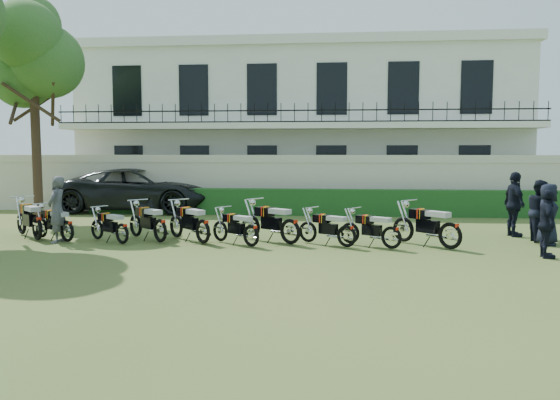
% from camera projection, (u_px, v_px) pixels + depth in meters
% --- Properties ---
extents(ground, '(100.00, 100.00, 0.00)m').
position_uv_depth(ground, '(271.00, 248.00, 13.90)').
color(ground, '#375421').
rests_on(ground, ground).
extents(perimeter_wall, '(30.00, 0.35, 2.30)m').
position_uv_depth(perimeter_wall, '(293.00, 183.00, 21.73)').
color(perimeter_wall, beige).
rests_on(perimeter_wall, ground).
extents(hedge, '(18.00, 0.60, 1.00)m').
position_uv_depth(hedge, '(318.00, 202.00, 20.90)').
color(hedge, '#19471B').
rests_on(hedge, ground).
extents(building, '(20.40, 9.60, 7.40)m').
position_uv_depth(building, '(302.00, 126.00, 27.41)').
color(building, white).
rests_on(building, ground).
extents(tree_west_near, '(3.40, 3.20, 7.90)m').
position_uv_depth(tree_west_near, '(34.00, 53.00, 19.16)').
color(tree_west_near, '#473323').
rests_on(tree_west_near, ground).
extents(motorcycle_0, '(1.58, 1.52, 1.14)m').
position_uv_depth(motorcycle_0, '(37.00, 222.00, 14.85)').
color(motorcycle_0, black).
rests_on(motorcycle_0, ground).
extents(motorcycle_1, '(1.62, 0.99, 0.99)m').
position_uv_depth(motorcycle_1, '(67.00, 226.00, 14.60)').
color(motorcycle_1, black).
rests_on(motorcycle_1, ground).
extents(motorcycle_2, '(1.47, 1.04, 0.94)m').
position_uv_depth(motorcycle_2, '(122.00, 228.00, 14.29)').
color(motorcycle_2, black).
rests_on(motorcycle_2, ground).
extents(motorcycle_3, '(1.53, 1.40, 1.08)m').
position_uv_depth(motorcycle_3, '(160.00, 225.00, 14.51)').
color(motorcycle_3, black).
rests_on(motorcycle_3, ground).
extents(motorcycle_4, '(1.52, 1.48, 1.10)m').
position_uv_depth(motorcycle_4, '(203.00, 225.00, 14.30)').
color(motorcycle_4, black).
rests_on(motorcycle_4, ground).
extents(motorcycle_5, '(1.44, 1.15, 0.96)m').
position_uv_depth(motorcycle_5, '(251.00, 230.00, 13.88)').
color(motorcycle_5, black).
rests_on(motorcycle_5, ground).
extents(motorcycle_6, '(1.76, 1.30, 1.14)m').
position_uv_depth(motorcycle_6, '(290.00, 225.00, 14.21)').
color(motorcycle_6, black).
rests_on(motorcycle_6, ground).
extents(motorcycle_7, '(1.53, 1.04, 0.97)m').
position_uv_depth(motorcycle_7, '(347.00, 231.00, 13.80)').
color(motorcycle_7, black).
rests_on(motorcycle_7, ground).
extents(motorcycle_8, '(1.51, 1.08, 0.97)m').
position_uv_depth(motorcycle_8, '(392.00, 232.00, 13.56)').
color(motorcycle_8, black).
rests_on(motorcycle_8, ground).
extents(motorcycle_9, '(1.56, 1.57, 1.15)m').
position_uv_depth(motorcycle_9, '(450.00, 229.00, 13.49)').
color(motorcycle_9, black).
rests_on(motorcycle_9, ground).
extents(suv, '(6.32, 2.96, 1.75)m').
position_uv_depth(suv, '(139.00, 190.00, 22.17)').
color(suv, black).
rests_on(suv, ground).
extents(inspector, '(0.45, 0.66, 1.79)m').
position_uv_depth(inspector, '(57.00, 209.00, 14.61)').
color(inspector, '#525257').
rests_on(inspector, ground).
extents(officer_2, '(0.49, 0.97, 1.58)m').
position_uv_depth(officer_2, '(547.00, 224.00, 12.50)').
color(officer_2, black).
rests_on(officer_2, ground).
extents(officer_3, '(0.69, 0.89, 1.62)m').
position_uv_depth(officer_3, '(548.00, 214.00, 14.22)').
color(officer_3, black).
rests_on(officer_3, ground).
extents(officer_4, '(0.68, 0.85, 1.69)m').
position_uv_depth(officer_4, '(540.00, 211.00, 14.78)').
color(officer_4, black).
rests_on(officer_4, ground).
extents(officer_5, '(0.59, 1.14, 1.87)m').
position_uv_depth(officer_5, '(514.00, 204.00, 15.64)').
color(officer_5, black).
rests_on(officer_5, ground).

